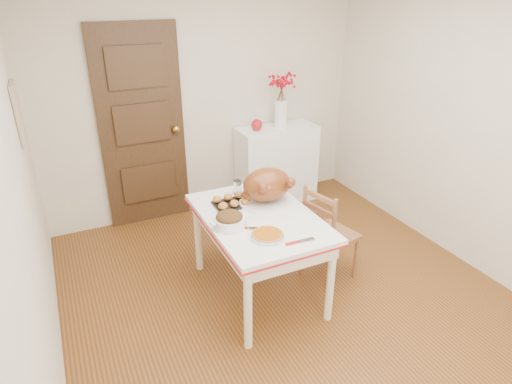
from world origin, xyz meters
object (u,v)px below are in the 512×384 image
kitchen_table (259,255)px  pumpkin_pie (268,235)px  chair_oak (331,233)px  sideboard (276,165)px  turkey_platter (267,186)px

kitchen_table → pumpkin_pie: size_ratio=5.20×
chair_oak → pumpkin_pie: chair_oak is taller
sideboard → kitchen_table: bearing=-122.6°
chair_oak → turkey_platter: (-0.50, 0.23, 0.44)m
turkey_platter → pumpkin_pie: 0.57m
sideboard → turkey_platter: turkey_platter is taller
chair_oak → kitchen_table: bearing=71.6°
pumpkin_pie → turkey_platter: bearing=63.9°
chair_oak → turkey_platter: turkey_platter is taller
kitchen_table → turkey_platter: 0.56m
kitchen_table → pumpkin_pie: bearing=-105.2°
sideboard → kitchen_table: sideboard is taller
chair_oak → sideboard: bearing=-24.0°
sideboard → kitchen_table: (-0.95, -1.49, -0.09)m
sideboard → turkey_platter: (-0.80, -1.32, 0.43)m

